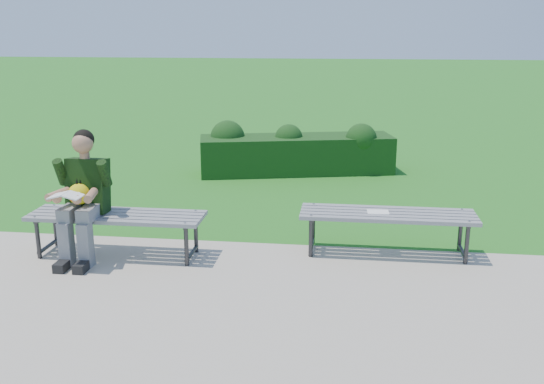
{
  "coord_description": "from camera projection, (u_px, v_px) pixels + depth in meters",
  "views": [
    {
      "loc": [
        0.82,
        -6.22,
        2.33
      ],
      "look_at": [
        0.06,
        -0.29,
        0.69
      ],
      "focal_mm": 40.0,
      "sensor_mm": 36.0,
      "label": 1
    }
  ],
  "objects": [
    {
      "name": "paper_sheet",
      "position": [
        378.0,
        212.0,
        6.27
      ],
      "size": [
        0.23,
        0.17,
        0.01
      ],
      "color": "white",
      "rests_on": "bench_right"
    },
    {
      "name": "bench_left",
      "position": [
        117.0,
        219.0,
        6.23
      ],
      "size": [
        1.8,
        0.5,
        0.46
      ],
      "color": "slate",
      "rests_on": "walkway"
    },
    {
      "name": "seated_boy",
      "position": [
        83.0,
        192.0,
        6.1
      ],
      "size": [
        0.56,
        0.76,
        1.31
      ],
      "color": "gray",
      "rests_on": "walkway"
    },
    {
      "name": "walkway",
      "position": [
        242.0,
        318.0,
        4.99
      ],
      "size": [
        30.0,
        3.5,
        0.02
      ],
      "color": "#AC9F92",
      "rests_on": "ground"
    },
    {
      "name": "hedge",
      "position": [
        294.0,
        151.0,
        9.91
      ],
      "size": [
        3.22,
        1.48,
        0.85
      ],
      "color": "#163912",
      "rests_on": "ground"
    },
    {
      "name": "ground",
      "position": [
        270.0,
        245.0,
        6.67
      ],
      "size": [
        80.0,
        80.0,
        0.0
      ],
      "color": "#226F22",
      "rests_on": "ground"
    },
    {
      "name": "bench_right",
      "position": [
        387.0,
        218.0,
        6.27
      ],
      "size": [
        1.8,
        0.5,
        0.46
      ],
      "color": "slate",
      "rests_on": "walkway"
    }
  ]
}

